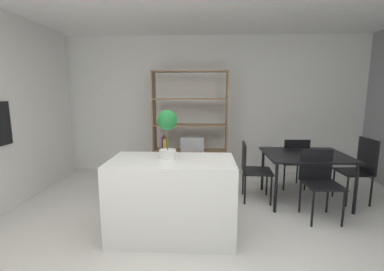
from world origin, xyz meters
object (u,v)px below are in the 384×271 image
object	(u,v)px
dining_chair_near	(319,177)
dining_chair_island_side	(251,166)
kitchen_island	(172,198)
dining_table	(306,158)
dining_chair_window_side	(360,165)
dining_chair_far	(294,159)
open_bookshelf	(188,134)
potted_plant_on_island	(167,128)

from	to	relation	value
dining_chair_near	dining_chair_island_side	distance (m)	0.96
kitchen_island	dining_table	size ratio (longest dim) A/B	1.18
dining_chair_island_side	kitchen_island	bearing A→B (deg)	139.12
dining_table	dining_chair_near	size ratio (longest dim) A/B	1.33
kitchen_island	dining_chair_window_side	bearing A→B (deg)	21.93
kitchen_island	dining_chair_far	world-z (taller)	kitchen_island
dining_table	open_bookshelf	bearing A→B (deg)	148.75
potted_plant_on_island	dining_chair_far	xyz separation A→B (m)	(1.94, 1.51, -0.73)
potted_plant_on_island	dining_chair_island_side	size ratio (longest dim) A/B	0.62
dining_chair_window_side	dining_chair_near	bearing A→B (deg)	-60.77
dining_chair_far	dining_table	bearing A→B (deg)	86.69
dining_chair_window_side	open_bookshelf	bearing A→B (deg)	-115.88
kitchen_island	dining_chair_far	size ratio (longest dim) A/B	1.60
dining_table	dining_chair_window_side	distance (m)	0.82
dining_table	dining_chair_far	distance (m)	0.54
dining_chair_window_side	dining_chair_near	xyz separation A→B (m)	(-0.81, -0.52, -0.03)
dining_chair_window_side	dining_chair_near	world-z (taller)	dining_chair_window_side
potted_plant_on_island	dining_table	world-z (taller)	potted_plant_on_island
open_bookshelf	dining_chair_window_side	bearing A→B (deg)	-22.73
dining_table	potted_plant_on_island	bearing A→B (deg)	-152.73
kitchen_island	dining_chair_near	size ratio (longest dim) A/B	1.57
open_bookshelf	dining_table	size ratio (longest dim) A/B	1.72
kitchen_island	dining_chair_island_side	size ratio (longest dim) A/B	1.58
dining_chair_near	dining_chair_window_side	bearing A→B (deg)	30.45
potted_plant_on_island	open_bookshelf	xyz separation A→B (m)	(0.10, 2.11, -0.40)
kitchen_island	dining_table	xyz separation A→B (m)	(1.87, 1.08, 0.22)
open_bookshelf	dining_chair_window_side	xyz separation A→B (m)	(2.65, -1.11, -0.28)
dining_chair_far	dining_chair_near	bearing A→B (deg)	86.76
dining_chair_far	dining_chair_island_side	bearing A→B (deg)	29.37
open_bookshelf	dining_chair_near	xyz separation A→B (m)	(1.83, -1.63, -0.31)
dining_table	dining_chair_far	bearing A→B (deg)	89.51
open_bookshelf	dining_chair_near	distance (m)	2.47
dining_table	dining_chair_near	distance (m)	0.53
open_bookshelf	dining_chair_near	bearing A→B (deg)	-41.56
kitchen_island	dining_table	world-z (taller)	kitchen_island
dining_chair_far	potted_plant_on_island	bearing A→B (deg)	35.17
dining_chair_window_side	dining_chair_near	size ratio (longest dim) A/B	1.10
open_bookshelf	dining_chair_island_side	world-z (taller)	open_bookshelf
open_bookshelf	dining_table	distance (m)	2.16
dining_chair_window_side	dining_chair_island_side	size ratio (longest dim) A/B	1.10
dining_table	dining_chair_far	world-z (taller)	dining_chair_far
potted_plant_on_island	dining_chair_window_side	world-z (taller)	potted_plant_on_island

